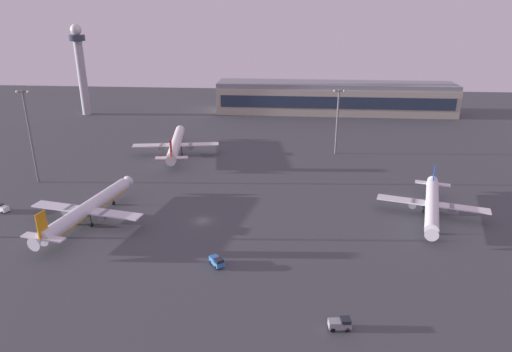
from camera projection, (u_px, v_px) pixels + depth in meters
name	position (u px, v px, depth m)	size (l,w,h in m)	color
ground_plane	(202.00, 221.00, 126.37)	(416.00, 416.00, 0.00)	#424449
terminal_building	(335.00, 98.00, 248.09)	(126.76, 22.40, 16.40)	#B2AD99
control_tower	(80.00, 64.00, 237.69)	(8.00, 8.00, 46.59)	#A8A8B2
airplane_near_gate	(87.00, 209.00, 123.92)	(32.54, 41.57, 10.72)	silver
airplane_mid_apron	(432.00, 204.00, 127.72)	(29.89, 38.07, 9.93)	white
airplane_far_stand	(176.00, 144.00, 180.34)	(33.85, 43.32, 11.13)	silver
baggage_tractor	(217.00, 261.00, 104.33)	(4.05, 4.49, 2.25)	#3372BF
maintenance_van	(2.00, 208.00, 131.37)	(4.58, 3.43, 2.25)	white
cargo_loader	(340.00, 324.00, 84.09)	(4.35, 2.46, 2.25)	gray
apron_light_east	(337.00, 118.00, 177.52)	(4.80, 0.90, 25.66)	slate
apron_light_west	(30.00, 132.00, 147.46)	(4.80, 0.90, 31.00)	slate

